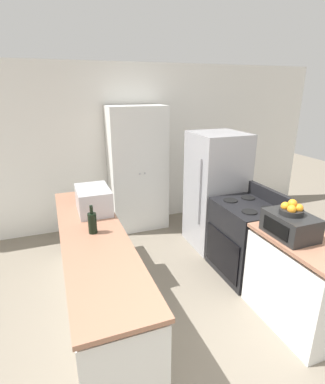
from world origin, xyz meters
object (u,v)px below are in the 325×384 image
object	(u,v)px
fruit_bowl	(292,209)
refrigerator	(216,191)
stove	(245,239)
toaster_oven	(290,225)
pantry_cabinet	(138,170)
wine_bottle	(92,223)
microwave	(94,200)

from	to	relation	value
fruit_bowl	refrigerator	bearing A→B (deg)	84.29
stove	refrigerator	size ratio (longest dim) A/B	0.65
refrigerator	toaster_oven	bearing A→B (deg)	-95.44
toaster_oven	fruit_bowl	xyz separation A→B (m)	(-0.01, 0.01, 0.16)
refrigerator	stove	bearing A→B (deg)	-91.81
pantry_cabinet	wine_bottle	world-z (taller)	pantry_cabinet
wine_bottle	fruit_bowl	bearing A→B (deg)	-22.52
microwave	wine_bottle	distance (m)	0.54
stove	toaster_oven	distance (m)	0.97
stove	wine_bottle	xyz separation A→B (m)	(-1.83, -0.08, 0.56)
microwave	toaster_oven	bearing A→B (deg)	-37.60
wine_bottle	fruit_bowl	size ratio (longest dim) A/B	1.32
toaster_oven	fruit_bowl	world-z (taller)	fruit_bowl
stove	fruit_bowl	size ratio (longest dim) A/B	5.07
refrigerator	toaster_oven	size ratio (longest dim) A/B	3.63
pantry_cabinet	stove	bearing A→B (deg)	-64.06
pantry_cabinet	toaster_oven	world-z (taller)	pantry_cabinet
microwave	toaster_oven	world-z (taller)	microwave
stove	toaster_oven	size ratio (longest dim) A/B	2.36
wine_bottle	fruit_bowl	xyz separation A→B (m)	(1.70, -0.70, 0.16)
toaster_oven	refrigerator	bearing A→B (deg)	84.56
pantry_cabinet	fruit_bowl	world-z (taller)	pantry_cabinet
pantry_cabinet	toaster_oven	size ratio (longest dim) A/B	4.34
refrigerator	microwave	world-z (taller)	refrigerator
pantry_cabinet	refrigerator	xyz separation A→B (m)	(0.88, -0.95, -0.16)
pantry_cabinet	microwave	world-z (taller)	pantry_cabinet
pantry_cabinet	refrigerator	size ratio (longest dim) A/B	1.19
stove	fruit_bowl	bearing A→B (deg)	-99.65
pantry_cabinet	microwave	bearing A→B (deg)	-124.29
pantry_cabinet	refrigerator	world-z (taller)	pantry_cabinet
wine_bottle	microwave	bearing A→B (deg)	80.20
refrigerator	fruit_bowl	xyz separation A→B (m)	(-0.16, -1.58, 0.36)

